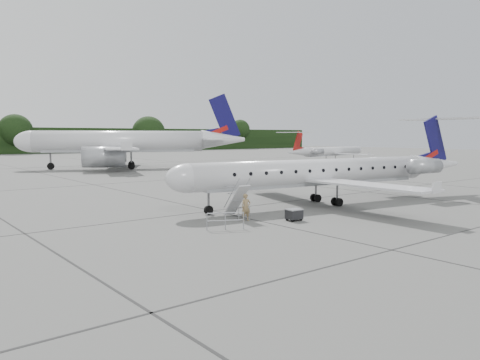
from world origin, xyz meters
TOP-DOWN VIEW (x-y plane):
  - ground at (0.00, 0.00)m, footprint 320.00×320.00m
  - main_regional_jet at (1.54, 2.29)m, footprint 31.39×24.71m
  - airstair at (-7.24, 1.47)m, footprint 1.17×2.27m
  - passenger at (-7.43, 0.25)m, footprint 0.73×0.56m
  - safety_railing at (-10.18, -1.19)m, footprint 2.00×1.06m
  - baggage_cart at (-4.91, -1.64)m, footprint 1.02×0.85m
  - bg_narrowbody at (6.68, 51.03)m, footprint 42.70×38.04m
  - bg_regional_right at (49.00, 40.84)m, footprint 25.97×20.10m

SIDE VIEW (x-z plane):
  - ground at x=0.00m, z-range 0.00..0.00m
  - baggage_cart at x=-4.91m, z-range 0.00..0.83m
  - safety_railing at x=-10.18m, z-range 0.00..1.00m
  - passenger at x=-7.43m, z-range 0.00..1.79m
  - airstair at x=-7.24m, z-range 0.00..2.30m
  - bg_regional_right at x=49.00m, z-range 0.00..6.31m
  - main_regional_jet at x=1.54m, z-range 0.00..7.33m
  - bg_narrowbody at x=6.68m, z-range 0.00..12.64m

